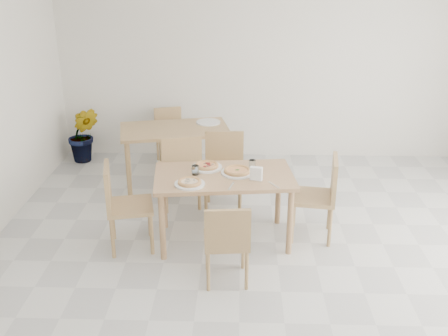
{
  "coord_description": "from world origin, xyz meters",
  "views": [
    {
      "loc": [
        -0.39,
        -3.96,
        2.82
      ],
      "look_at": [
        -0.54,
        0.92,
        0.82
      ],
      "focal_mm": 42.0,
      "sensor_mm": 36.0,
      "label": 1
    }
  ],
  "objects_px": {
    "plate_margherita": "(237,173)",
    "chair_back_n": "(169,132)",
    "chair_north": "(224,166)",
    "tumbler_b": "(195,170)",
    "chair_west": "(121,201)",
    "pizza_margherita": "(237,171)",
    "main_table": "(224,183)",
    "chair_south": "(227,239)",
    "plate_empty": "(208,122)",
    "tumbler_a": "(252,164)",
    "pizza_pepperoni": "(207,165)",
    "second_table": "(175,135)",
    "plate_pepperoni": "(207,167)",
    "potted_plant": "(84,135)",
    "plate_mushroom": "(190,184)",
    "pizza_mushroom": "(190,182)",
    "chair_back_s": "(181,166)",
    "napkin_holder": "(256,174)",
    "chair_east": "(321,192)"
  },
  "relations": [
    {
      "from": "plate_pepperoni",
      "to": "potted_plant",
      "type": "distance_m",
      "value": 2.84
    },
    {
      "from": "plate_mushroom",
      "to": "main_table",
      "type": "bearing_deg",
      "value": 38.73
    },
    {
      "from": "chair_west",
      "to": "chair_back_n",
      "type": "relative_size",
      "value": 1.15
    },
    {
      "from": "chair_west",
      "to": "chair_east",
      "type": "relative_size",
      "value": 1.0
    },
    {
      "from": "chair_north",
      "to": "pizza_margherita",
      "type": "bearing_deg",
      "value": -77.14
    },
    {
      "from": "chair_west",
      "to": "pizza_margherita",
      "type": "xyz_separation_m",
      "value": [
        1.16,
        0.22,
        0.25
      ]
    },
    {
      "from": "chair_north",
      "to": "chair_back_n",
      "type": "relative_size",
      "value": 1.16
    },
    {
      "from": "chair_east",
      "to": "chair_back_s",
      "type": "xyz_separation_m",
      "value": [
        -1.55,
        0.65,
        0.01
      ]
    },
    {
      "from": "plate_margherita",
      "to": "chair_back_n",
      "type": "height_order",
      "value": "chair_back_n"
    },
    {
      "from": "chair_south",
      "to": "second_table",
      "type": "relative_size",
      "value": 0.54
    },
    {
      "from": "plate_pepperoni",
      "to": "second_table",
      "type": "bearing_deg",
      "value": 110.46
    },
    {
      "from": "pizza_margherita",
      "to": "plate_empty",
      "type": "height_order",
      "value": "pizza_margherita"
    },
    {
      "from": "plate_pepperoni",
      "to": "pizza_margherita",
      "type": "xyz_separation_m",
      "value": [
        0.32,
        -0.13,
        0.02
      ]
    },
    {
      "from": "chair_west",
      "to": "plate_margherita",
      "type": "height_order",
      "value": "chair_west"
    },
    {
      "from": "chair_south",
      "to": "tumbler_b",
      "type": "xyz_separation_m",
      "value": [
        -0.34,
        0.81,
        0.33
      ]
    },
    {
      "from": "tumbler_b",
      "to": "chair_back_n",
      "type": "distance_m",
      "value": 2.35
    },
    {
      "from": "chair_north",
      "to": "tumbler_b",
      "type": "height_order",
      "value": "chair_north"
    },
    {
      "from": "pizza_pepperoni",
      "to": "tumbler_b",
      "type": "height_order",
      "value": "tumbler_b"
    },
    {
      "from": "tumbler_a",
      "to": "tumbler_b",
      "type": "xyz_separation_m",
      "value": [
        -0.58,
        -0.18,
        0.0
      ]
    },
    {
      "from": "chair_north",
      "to": "tumbler_a",
      "type": "height_order",
      "value": "chair_north"
    },
    {
      "from": "chair_west",
      "to": "chair_back_s",
      "type": "xyz_separation_m",
      "value": [
        0.5,
        0.94,
        0.01
      ]
    },
    {
      "from": "chair_north",
      "to": "chair_south",
      "type": "bearing_deg",
      "value": -86.39
    },
    {
      "from": "pizza_pepperoni",
      "to": "chair_north",
      "type": "bearing_deg",
      "value": 75.67
    },
    {
      "from": "chair_back_s",
      "to": "chair_east",
      "type": "bearing_deg",
      "value": 141.87
    },
    {
      "from": "chair_west",
      "to": "plate_empty",
      "type": "relative_size",
      "value": 2.85
    },
    {
      "from": "napkin_holder",
      "to": "plate_empty",
      "type": "relative_size",
      "value": 0.45
    },
    {
      "from": "pizza_pepperoni",
      "to": "tumbler_a",
      "type": "relative_size",
      "value": 3.42
    },
    {
      "from": "tumbler_b",
      "to": "chair_east",
      "type": "bearing_deg",
      "value": 4.56
    },
    {
      "from": "main_table",
      "to": "plate_margherita",
      "type": "height_order",
      "value": "plate_margherita"
    },
    {
      "from": "pizza_mushroom",
      "to": "chair_back_s",
      "type": "height_order",
      "value": "chair_back_s"
    },
    {
      "from": "napkin_holder",
      "to": "chair_east",
      "type": "bearing_deg",
      "value": 33.48
    },
    {
      "from": "second_table",
      "to": "chair_back_s",
      "type": "xyz_separation_m",
      "value": [
        0.16,
        -0.77,
        -0.12
      ]
    },
    {
      "from": "pizza_margherita",
      "to": "tumbler_a",
      "type": "relative_size",
      "value": 3.15
    },
    {
      "from": "main_table",
      "to": "pizza_pepperoni",
      "type": "xyz_separation_m",
      "value": [
        -0.19,
        0.17,
        0.12
      ]
    },
    {
      "from": "pizza_mushroom",
      "to": "potted_plant",
      "type": "height_order",
      "value": "potted_plant"
    },
    {
      "from": "plate_mushroom",
      "to": "chair_back_n",
      "type": "relative_size",
      "value": 0.37
    },
    {
      "from": "plate_empty",
      "to": "tumbler_a",
      "type": "bearing_deg",
      "value": -70.69
    },
    {
      "from": "main_table",
      "to": "napkin_holder",
      "type": "height_order",
      "value": "napkin_holder"
    },
    {
      "from": "main_table",
      "to": "chair_south",
      "type": "height_order",
      "value": "chair_south"
    },
    {
      "from": "plate_margherita",
      "to": "pizza_pepperoni",
      "type": "relative_size",
      "value": 1.04
    },
    {
      "from": "potted_plant",
      "to": "pizza_mushroom",
      "type": "bearing_deg",
      "value": -54.45
    },
    {
      "from": "pizza_pepperoni",
      "to": "chair_back_s",
      "type": "height_order",
      "value": "chair_back_s"
    },
    {
      "from": "pizza_pepperoni",
      "to": "second_table",
      "type": "relative_size",
      "value": 0.21
    },
    {
      "from": "chair_east",
      "to": "plate_pepperoni",
      "type": "distance_m",
      "value": 1.22
    },
    {
      "from": "pizza_pepperoni",
      "to": "plate_margherita",
      "type": "bearing_deg",
      "value": -22.41
    },
    {
      "from": "tumbler_a",
      "to": "tumbler_b",
      "type": "distance_m",
      "value": 0.61
    },
    {
      "from": "chair_west",
      "to": "potted_plant",
      "type": "xyz_separation_m",
      "value": [
        -1.08,
        2.41,
        -0.12
      ]
    },
    {
      "from": "chair_west",
      "to": "chair_back_s",
      "type": "bearing_deg",
      "value": -40.35
    },
    {
      "from": "plate_pepperoni",
      "to": "chair_back_s",
      "type": "height_order",
      "value": "chair_back_s"
    },
    {
      "from": "plate_mushroom",
      "to": "tumbler_b",
      "type": "bearing_deg",
      "value": 82.52
    }
  ]
}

